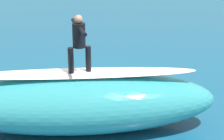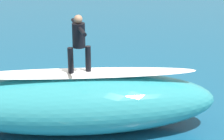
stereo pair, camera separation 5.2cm
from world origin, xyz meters
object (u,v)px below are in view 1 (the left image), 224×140
Objects in this scene: surfboard_riding at (80,73)px; surfboard_paddling at (137,91)px; surfer_riding at (79,40)px; surfer_paddling at (134,87)px.

surfboard_riding is 0.93× the size of surfboard_paddling.
surfer_riding is at bearing 86.43° from surfboard_riding.
surfer_riding reaches higher than surfboard_riding.
surfboard_riding is 1.41× the size of surfer_riding.
surfboard_riding is 3.27m from surfer_paddling.
surfer_riding is 0.66× the size of surfboard_paddling.
surfboard_paddling is at bearing -140.48° from surfer_riding.
surfer_riding reaches higher than surfboard_paddling.
surfer_paddling is at bearing 180.00° from surfboard_paddling.
surfer_riding is 3.78m from surfer_paddling.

